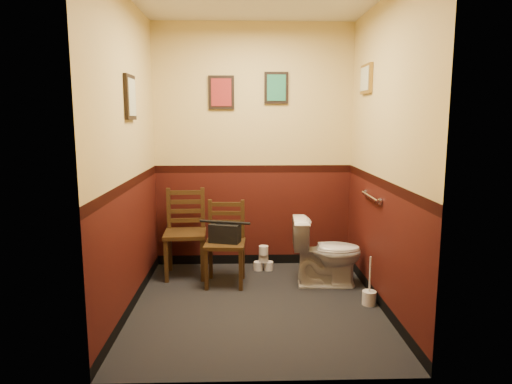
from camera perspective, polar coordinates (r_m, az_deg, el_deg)
The scene contains 16 objects.
floor at distance 4.25m, azimuth 0.11°, elevation -13.99°, with size 2.20×2.40×0.00m, color black.
wall_back at distance 5.11m, azimuth -0.33°, elevation 5.59°, with size 2.20×2.70×0.00m, color #3B100C.
wall_front at distance 2.72m, azimuth 0.93°, elevation 2.35°, with size 2.20×2.70×0.00m, color #3B100C.
wall_left at distance 4.03m, azimuth -15.75°, elevation 4.26°, with size 2.40×2.70×0.00m, color #3B100C.
wall_right at distance 4.10m, azimuth 15.70°, elevation 4.34°, with size 2.40×2.70×0.00m, color #3B100C.
grab_bar at distance 4.38m, azimuth 14.12°, elevation -0.58°, with size 0.05×0.56×0.06m.
framed_print_back_a at distance 5.09m, azimuth -4.36°, elevation 12.31°, with size 0.28×0.04×0.36m.
framed_print_back_b at distance 5.10m, azimuth 2.55°, elevation 12.88°, with size 0.26×0.04×0.34m.
framed_print_left at distance 4.12m, azimuth -15.44°, elevation 11.34°, with size 0.04×0.30×0.38m.
framed_print_right at distance 4.67m, azimuth 13.60°, elevation 13.59°, with size 0.04×0.34×0.28m.
toilet at distance 4.68m, azimuth 8.82°, elevation -7.45°, with size 0.39×0.69×0.68m, color white.
toilet_brush at distance 4.36m, azimuth 13.96°, elevation -12.60°, with size 0.13×0.13×0.45m.
chair_left at distance 4.95m, azimuth -8.82°, elevation -5.04°, with size 0.45×0.45×0.93m.
chair_right at distance 4.66m, azimuth -3.85°, elevation -6.36°, with size 0.42×0.42×0.84m.
handbag at distance 4.60m, azimuth -3.91°, elevation -5.13°, with size 0.33×0.23×0.22m.
tp_stack at distance 5.11m, azimuth 0.94°, elevation -8.49°, with size 0.22×0.13×0.28m.
Camera 1 is at (-0.13, -3.90, 1.68)m, focal length 32.00 mm.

